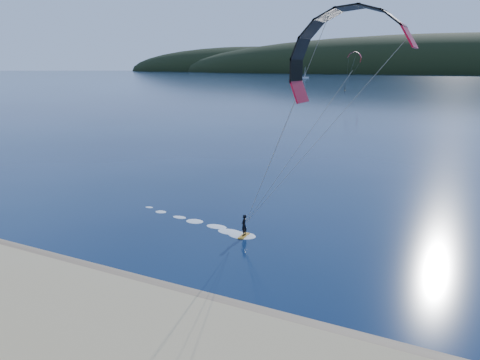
% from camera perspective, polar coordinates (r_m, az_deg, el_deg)
% --- Properties ---
extents(ground, '(1800.00, 1800.00, 0.00)m').
position_cam_1_polar(ground, '(22.97, -22.05, -16.55)').
color(ground, '#071736').
rests_on(ground, ground).
extents(wet_sand, '(220.00, 2.50, 0.10)m').
position_cam_1_polar(wet_sand, '(25.66, -14.32, -12.44)').
color(wet_sand, '#84684D').
rests_on(wet_sand, ground).
extents(headland, '(1200.00, 310.00, 140.00)m').
position_cam_1_polar(headland, '(757.89, 26.84, 11.72)').
color(headland, black).
rests_on(headland, ground).
extents(kitesurfer_near, '(21.65, 6.01, 14.25)m').
position_cam_1_polar(kitesurfer_near, '(24.13, 12.34, 11.75)').
color(kitesurfer_near, orange).
rests_on(kitesurfer_near, ground).
extents(kitesurfer_far, '(8.17, 4.76, 16.63)m').
position_cam_1_polar(kitesurfer_far, '(218.13, 13.99, 14.33)').
color(kitesurfer_far, orange).
rests_on(kitesurfer_far, ground).
extents(sailboat, '(7.53, 4.65, 10.47)m').
position_cam_1_polar(sailboat, '(431.11, 8.04, 12.51)').
color(sailboat, white).
rests_on(sailboat, ground).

